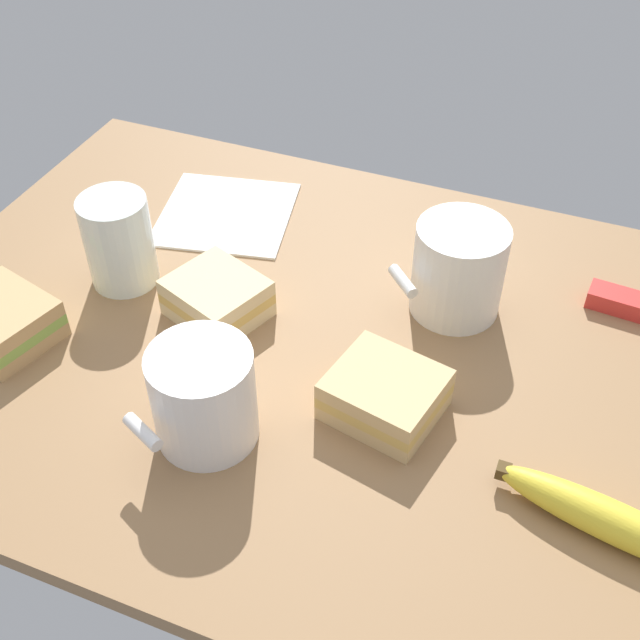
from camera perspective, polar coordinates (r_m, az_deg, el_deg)
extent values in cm
cube|color=#936D47|center=(82.41, 0.00, -2.05)|extent=(90.00, 64.00, 2.00)
cylinder|color=white|center=(70.77, -8.27, -5.40)|extent=(9.24, 9.24, 9.63)
cylinder|color=tan|center=(67.66, -8.63, -2.95)|extent=(8.13, 8.13, 0.40)
cylinder|color=white|center=(68.43, -12.50, -7.77)|extent=(4.28, 2.82, 1.20)
cylinder|color=white|center=(83.62, 9.82, 3.57)|extent=(9.48, 9.48, 10.16)
cylinder|color=black|center=(80.86, 10.20, 6.09)|extent=(8.34, 8.34, 0.40)
cylinder|color=white|center=(80.58, 5.91, 2.77)|extent=(3.84, 3.89, 1.20)
cube|color=tan|center=(87.63, -21.45, -0.81)|extent=(11.52, 10.84, 1.60)
cube|color=#8CB24C|center=(86.74, -21.68, -0.13)|extent=(11.52, 10.84, 1.20)
cube|color=#DBB77A|center=(74.99, 4.57, -6.03)|extent=(11.32, 10.57, 1.60)
cube|color=#D8B259|center=(73.95, 4.63, -5.31)|extent=(11.32, 10.57, 1.20)
cube|color=#DBB77A|center=(72.92, 4.69, -4.57)|extent=(11.32, 10.57, 1.60)
cube|color=beige|center=(85.17, -7.15, 0.99)|extent=(11.47, 10.94, 1.60)
cube|color=#D8B259|center=(84.25, -7.23, 1.70)|extent=(11.47, 10.94, 1.20)
cube|color=beige|center=(83.35, -7.32, 2.43)|extent=(11.47, 10.94, 1.60)
cylinder|color=silver|center=(88.73, -14.12, 5.47)|extent=(7.35, 7.35, 10.31)
cylinder|color=white|center=(89.65, -13.95, 4.68)|extent=(6.62, 6.62, 7.19)
ellipsoid|color=yellow|center=(70.02, 20.31, -13.41)|extent=(20.54, 7.10, 3.45)
cube|color=#4C3819|center=(70.57, 12.91, -10.42)|extent=(1.20, 1.20, 1.20)
cube|color=white|center=(99.53, -6.68, 7.52)|extent=(18.47, 18.47, 0.30)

